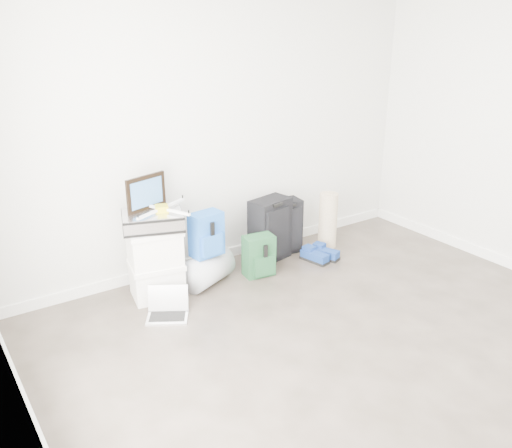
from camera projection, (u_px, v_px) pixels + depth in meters
ground at (411, 384)px, 3.70m from camera, size 5.00×5.00×0.00m
room_envelope at (440, 134)px, 3.09m from camera, size 4.52×5.02×2.71m
boxes_stack at (156, 262)px, 4.76m from camera, size 0.52×0.45×0.65m
briefcase at (153, 220)px, 4.62m from camera, size 0.59×0.51×0.14m
painting at (146, 193)px, 4.61m from camera, size 0.39×0.14×0.30m
drone at (162, 208)px, 4.61m from camera, size 0.55×0.55×0.05m
duffel_bag at (207, 269)px, 5.03m from camera, size 0.58×0.48×0.31m
blue_backpack at (207, 235)px, 4.88m from camera, size 0.31×0.24×0.41m
large_suitcase at (270, 230)px, 5.50m from camera, size 0.46×0.34×0.65m
green_backpack at (259, 257)px, 5.19m from camera, size 0.31×0.24×0.40m
carry_on at (284, 227)px, 5.67m from camera, size 0.39×0.27×0.58m
shoes at (320, 255)px, 5.57m from camera, size 0.34×0.33×0.10m
rolled_rug at (328, 220)px, 5.81m from camera, size 0.20×0.20×0.60m
laptop at (168, 309)px, 4.53m from camera, size 0.41×0.38×0.24m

